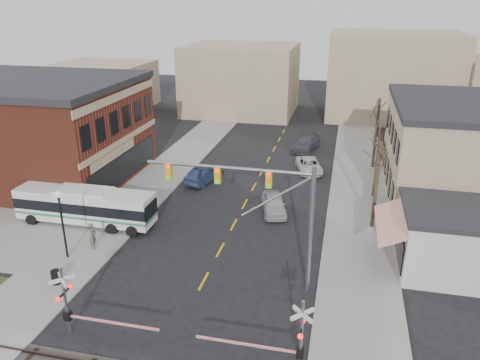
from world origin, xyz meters
name	(u,v)px	position (x,y,z in m)	size (l,w,h in m)	color
ground	(194,300)	(0.00, 0.00, 0.00)	(160.00, 160.00, 0.00)	black
sidewalk_west	(166,171)	(-9.50, 20.00, 0.06)	(5.00, 60.00, 0.12)	gray
sidewalk_east	(358,187)	(9.50, 20.00, 0.06)	(5.00, 60.00, 0.12)	gray
awning_shop	(466,241)	(15.97, 7.00, 2.16)	(9.74, 6.20, 4.30)	beige
tree_east_a	(376,185)	(10.50, 12.00, 3.50)	(0.28, 0.28, 6.75)	#382B21
tree_east_b	(377,163)	(10.80, 18.00, 3.27)	(0.28, 0.28, 6.30)	#382B21
tree_east_c	(376,133)	(11.00, 26.00, 3.72)	(0.28, 0.28, 7.20)	#382B21
transit_bus	(85,205)	(-11.22, 7.55, 1.61)	(10.92, 2.41, 2.81)	silver
traffic_signal_mast	(264,199)	(3.65, 2.54, 5.74)	(9.94, 0.30, 8.00)	gray
rr_crossing_west	(73,303)	(-5.05, -4.20, 1.97)	(5.60, 1.36, 4.00)	gray
rr_crossing_east	(292,337)	(6.24, -4.24, 1.97)	(5.60, 1.36, 4.00)	gray
street_lamp	(61,211)	(-9.84, 2.56, 3.54)	(0.44, 0.44, 4.85)	black
trash_bin	(56,277)	(-8.74, -0.38, 0.55)	(0.60, 0.60, 0.86)	black
car_a	(274,204)	(2.67, 12.93, 0.76)	(1.80, 4.47, 1.52)	#A8A7AC
car_b	(204,175)	(-4.88, 18.13, 0.76)	(1.62, 4.63, 1.53)	#18223C
car_c	(309,165)	(4.64, 23.33, 0.66)	(2.19, 4.75, 1.32)	silver
car_d	(306,143)	(3.59, 30.62, 0.79)	(2.22, 5.45, 1.58)	#403F44
pedestrian_near	(93,236)	(-8.70, 4.10, 1.08)	(0.70, 0.46, 1.92)	#5D514A
pedestrian_far	(98,211)	(-10.37, 7.88, 1.06)	(0.91, 0.71, 1.88)	#343359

